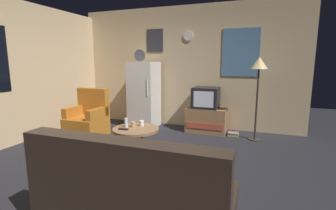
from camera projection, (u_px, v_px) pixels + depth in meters
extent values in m
plane|color=#232328|center=(139.00, 164.00, 3.69)|extent=(12.00, 12.00, 0.00)
cube|color=#D1B284|center=(186.00, 67.00, 5.71)|extent=(5.20, 0.10, 2.74)
cube|color=teal|center=(241.00, 53.00, 5.19)|extent=(0.76, 0.02, 1.00)
cube|color=#333338|center=(155.00, 40.00, 5.80)|extent=(0.40, 0.02, 0.52)
cylinder|color=silver|center=(188.00, 36.00, 5.51)|extent=(0.22, 0.03, 0.22)
cube|color=#D1B284|center=(7.00, 73.00, 4.33)|extent=(0.10, 5.20, 2.60)
cube|color=silver|center=(144.00, 95.00, 5.70)|extent=(0.60, 0.60, 1.50)
cylinder|color=silver|center=(147.00, 88.00, 5.31)|extent=(0.02, 0.02, 0.36)
cylinder|color=#4C4C51|center=(140.00, 55.00, 5.49)|extent=(0.26, 0.04, 0.26)
cube|color=#8E6642|center=(207.00, 120.00, 5.35)|extent=(0.84, 0.52, 0.52)
cube|color=#AD4733|center=(204.00, 126.00, 5.12)|extent=(0.76, 0.01, 0.13)
cube|color=black|center=(206.00, 98.00, 5.27)|extent=(0.54, 0.50, 0.44)
cube|color=silver|center=(203.00, 99.00, 5.04)|extent=(0.41, 0.01, 0.33)
cylinder|color=#332D28|center=(254.00, 139.00, 4.82)|extent=(0.24, 0.24, 0.02)
cylinder|color=#332D28|center=(257.00, 104.00, 4.70)|extent=(0.04, 0.04, 1.40)
cone|color=#F2D18C|center=(259.00, 63.00, 4.56)|extent=(0.32, 0.32, 0.22)
cylinder|color=#8E6642|center=(136.00, 156.00, 3.93)|extent=(0.72, 0.72, 0.04)
cylinder|color=#8E6642|center=(136.00, 143.00, 3.90)|extent=(0.24, 0.24, 0.44)
cylinder|color=#8E6642|center=(136.00, 129.00, 3.86)|extent=(0.72, 0.72, 0.04)
cylinder|color=silver|center=(126.00, 123.00, 3.90)|extent=(0.05, 0.05, 0.15)
cylinder|color=silver|center=(142.00, 123.00, 3.98)|extent=(0.08, 0.08, 0.09)
cylinder|color=tan|center=(133.00, 124.00, 3.91)|extent=(0.08, 0.08, 0.09)
cube|color=black|center=(123.00, 129.00, 3.76)|extent=(0.15, 0.06, 0.02)
cube|color=#B2661E|center=(87.00, 127.00, 5.00)|extent=(0.68, 0.68, 0.40)
cube|color=#B2661E|center=(93.00, 102.00, 5.15)|extent=(0.68, 0.16, 0.56)
cube|color=#B2661E|center=(74.00, 111.00, 5.04)|extent=(0.12, 0.60, 0.20)
cube|color=#B2661E|center=(97.00, 113.00, 4.85)|extent=(0.12, 0.60, 0.20)
cube|color=#38281E|center=(138.00, 206.00, 2.26)|extent=(1.70, 0.80, 0.40)
cube|color=#38281E|center=(119.00, 172.00, 1.90)|extent=(1.70, 0.20, 0.52)
cube|color=#A19941|center=(233.00, 135.00, 5.08)|extent=(0.21, 0.17, 0.02)
cube|color=#58A85B|center=(233.00, 134.00, 5.07)|extent=(0.22, 0.16, 0.03)
cube|color=#AB777C|center=(233.00, 133.00, 5.07)|extent=(0.19, 0.18, 0.02)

